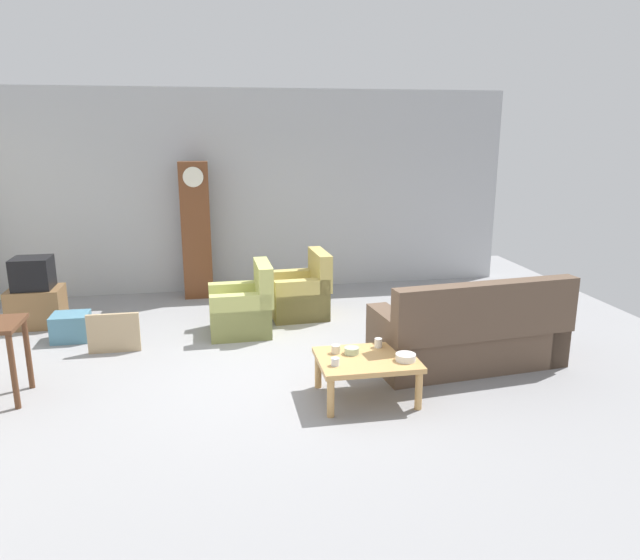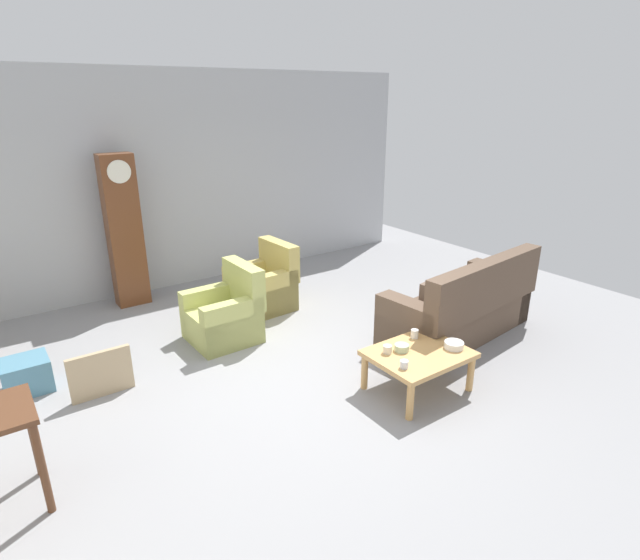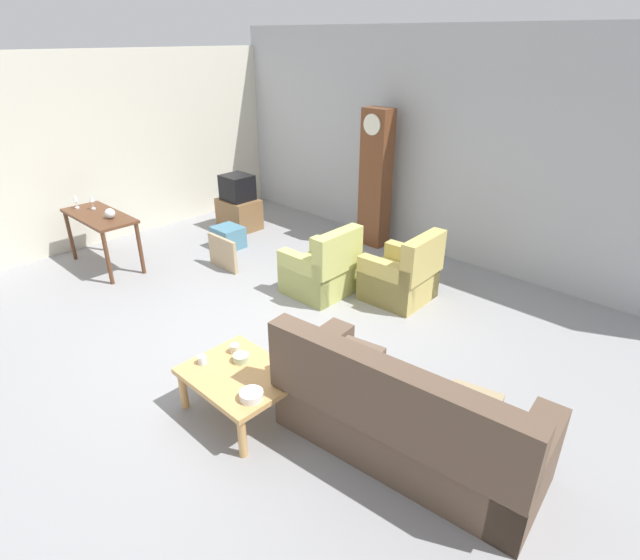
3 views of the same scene
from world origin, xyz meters
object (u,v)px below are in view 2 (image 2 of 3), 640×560
(armchair_olive_far, at_px, (264,287))
(armchair_olive_near, at_px, (226,316))
(cup_blue_rimmed, at_px, (404,364))
(cup_white_porcelain, at_px, (415,334))
(bowl_shallow_green, at_px, (402,348))
(framed_picture_leaning, at_px, (101,374))
(cup_cream_tall, at_px, (387,349))
(coffee_table_wood, at_px, (419,357))
(storage_box_blue, at_px, (26,375))
(grandfather_clock, at_px, (124,231))
(bowl_white_stacked, at_px, (454,345))
(couch_floral, at_px, (462,309))

(armchair_olive_far, bearing_deg, armchair_olive_near, -145.95)
(cup_blue_rimmed, bearing_deg, cup_white_porcelain, 36.29)
(armchair_olive_far, xyz_separation_m, bowl_shallow_green, (0.10, -2.62, 0.15))
(armchair_olive_near, height_order, bowl_shallow_green, armchair_olive_near)
(armchair_olive_far, xyz_separation_m, framed_picture_leaning, (-2.40, -1.01, -0.07))
(cup_white_porcelain, distance_m, cup_cream_tall, 0.47)
(bowl_shallow_green, bearing_deg, framed_picture_leaning, 147.20)
(bowl_shallow_green, bearing_deg, coffee_table_wood, -43.92)
(framed_picture_leaning, xyz_separation_m, storage_box_blue, (-0.60, 0.54, -0.07))
(armchair_olive_near, distance_m, cup_cream_tall, 2.16)
(grandfather_clock, bearing_deg, cup_white_porcelain, -63.61)
(armchair_olive_near, xyz_separation_m, armchair_olive_far, (0.85, 0.57, 0.00))
(storage_box_blue, relative_size, cup_cream_tall, 4.91)
(grandfather_clock, xyz_separation_m, bowl_white_stacked, (2.02, -4.14, -0.60))
(cup_blue_rimmed, bearing_deg, armchair_olive_far, 87.66)
(cup_white_porcelain, height_order, cup_blue_rimmed, cup_white_porcelain)
(cup_cream_tall, relative_size, bowl_shallow_green, 0.61)
(coffee_table_wood, bearing_deg, cup_blue_rimmed, -157.68)
(coffee_table_wood, relative_size, grandfather_clock, 0.46)
(armchair_olive_near, height_order, storage_box_blue, armchair_olive_near)
(framed_picture_leaning, distance_m, bowl_shallow_green, 2.99)
(armchair_olive_far, xyz_separation_m, cup_cream_tall, (-0.05, -2.58, 0.16))
(storage_box_blue, xyz_separation_m, cup_cream_tall, (2.96, -2.11, 0.30))
(couch_floral, bearing_deg, cup_blue_rimmed, -156.95)
(grandfather_clock, bearing_deg, couch_floral, -48.67)
(coffee_table_wood, bearing_deg, grandfather_clock, 112.75)
(storage_box_blue, relative_size, cup_white_porcelain, 4.78)
(armchair_olive_far, bearing_deg, coffee_table_wood, -85.26)
(cup_cream_tall, bearing_deg, framed_picture_leaning, 146.33)
(coffee_table_wood, distance_m, framed_picture_leaning, 3.16)
(cup_blue_rimmed, relative_size, bowl_shallow_green, 0.53)
(coffee_table_wood, distance_m, grandfather_clock, 4.39)
(armchair_olive_near, height_order, coffee_table_wood, armchair_olive_near)
(armchair_olive_near, bearing_deg, coffee_table_wood, -63.56)
(armchair_olive_far, distance_m, storage_box_blue, 3.04)
(bowl_white_stacked, bearing_deg, cup_blue_rimmed, 179.72)
(armchair_olive_near, height_order, cup_cream_tall, armchair_olive_near)
(storage_box_blue, height_order, bowl_shallow_green, bowl_shallow_green)
(framed_picture_leaning, xyz_separation_m, bowl_white_stacked, (2.98, -1.88, 0.22))
(coffee_table_wood, relative_size, cup_cream_tall, 10.67)
(coffee_table_wood, height_order, framed_picture_leaning, framed_picture_leaning)
(armchair_olive_near, xyz_separation_m, bowl_shallow_green, (0.95, -2.05, 0.15))
(armchair_olive_near, bearing_deg, cup_cream_tall, -68.14)
(armchair_olive_far, bearing_deg, cup_blue_rimmed, -92.34)
(coffee_table_wood, relative_size, bowl_white_stacked, 4.93)
(cup_blue_rimmed, bearing_deg, grandfather_clock, 107.83)
(cup_blue_rimmed, relative_size, cup_cream_tall, 0.87)
(couch_floral, height_order, cup_blue_rimmed, couch_floral)
(cup_white_porcelain, bearing_deg, couch_floral, 15.81)
(storage_box_blue, relative_size, bowl_white_stacked, 2.27)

